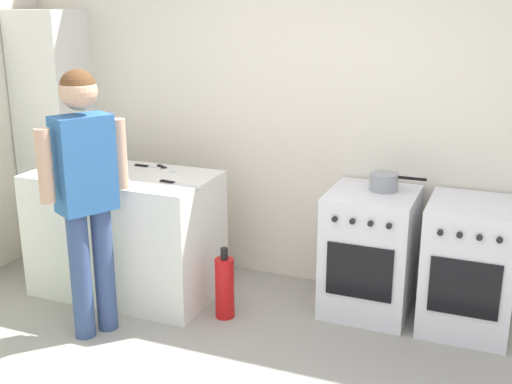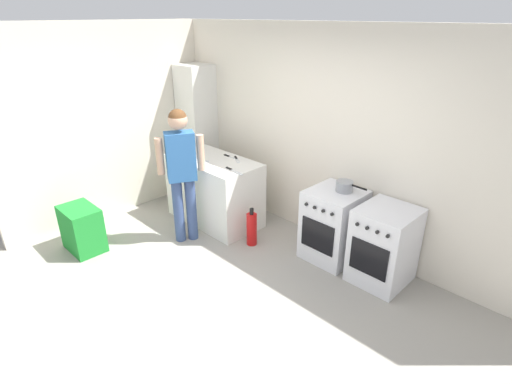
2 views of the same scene
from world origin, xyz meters
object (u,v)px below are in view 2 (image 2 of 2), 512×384
at_px(oven_left, 333,225).
at_px(recycling_crate_lower, 84,239).
at_px(recycling_crate_upper, 80,219).
at_px(knife_utility, 237,159).
at_px(pot, 345,186).
at_px(fire_extinguisher, 252,229).
at_px(oven_right, 384,246).
at_px(knife_carving, 233,171).
at_px(larder_cabinet, 198,132).
at_px(knife_paring, 228,156).
at_px(knife_chef, 197,160).
at_px(person, 181,165).

height_order(oven_left, recycling_crate_lower, oven_left).
bearing_deg(recycling_crate_upper, knife_utility, 67.37).
bearing_deg(pot, fire_extinguisher, -149.27).
xyz_separation_m(fire_extinguisher, recycling_crate_lower, (-1.38, -1.54, -0.08)).
relative_size(knife_utility, recycling_crate_upper, 0.44).
relative_size(oven_right, recycling_crate_lower, 1.63).
xyz_separation_m(oven_left, knife_carving, (-1.19, -0.47, 0.48)).
xyz_separation_m(knife_carving, larder_cabinet, (-1.46, 0.57, 0.10)).
xyz_separation_m(knife_paring, fire_extinguisher, (0.78, -0.32, -0.69)).
relative_size(pot, knife_chef, 1.35).
bearing_deg(fire_extinguisher, pot, 30.73).
xyz_separation_m(oven_left, person, (-1.55, -0.98, 0.59)).
bearing_deg(knife_paring, pot, 7.57).
bearing_deg(pot, knife_carving, -156.50).
bearing_deg(knife_carving, oven_right, 14.37).
bearing_deg(knife_carving, recycling_crate_upper, -124.42).
xyz_separation_m(oven_right, recycling_crate_upper, (-2.90, -2.01, -0.01)).
bearing_deg(recycling_crate_upper, knife_chef, 73.39).
bearing_deg(fire_extinguisher, knife_chef, -174.96).
bearing_deg(person, recycling_crate_lower, -124.01).
distance_m(knife_chef, knife_utility, 0.53).
distance_m(oven_left, recycling_crate_lower, 3.03).
xyz_separation_m(person, larder_cabinet, (-1.10, 1.08, -0.02)).
bearing_deg(person, knife_chef, 122.16).
height_order(oven_right, knife_chef, knife_chef).
bearing_deg(knife_paring, knife_chef, -112.66).
xyz_separation_m(knife_paring, knife_chef, (-0.17, -0.41, -0.00)).
relative_size(knife_paring, recycling_crate_upper, 0.41).
bearing_deg(person, pot, 33.20).
bearing_deg(fire_extinguisher, knife_utility, 152.10).
distance_m(oven_right, recycling_crate_lower, 3.54).
relative_size(knife_utility, person, 0.13).
height_order(knife_chef, larder_cabinet, larder_cabinet).
bearing_deg(oven_left, fire_extinguisher, -151.22).
bearing_deg(oven_left, knife_paring, -174.66).
xyz_separation_m(knife_chef, larder_cabinet, (-0.83, 0.66, 0.10)).
bearing_deg(knife_paring, person, -83.54).
bearing_deg(recycling_crate_upper, knife_carving, 55.58).
bearing_deg(recycling_crate_upper, larder_cabinet, 100.66).
bearing_deg(recycling_crate_upper, oven_right, 34.83).
xyz_separation_m(recycling_crate_upper, larder_cabinet, (-0.40, 2.12, 0.58)).
bearing_deg(recycling_crate_lower, knife_carving, 55.58).
height_order(oven_left, knife_chef, knife_chef).
height_order(knife_paring, person, person).
bearing_deg(person, oven_right, 24.06).
height_order(knife_utility, fire_extinguisher, knife_utility).
xyz_separation_m(pot, fire_extinguisher, (-0.93, -0.55, -0.69)).
bearing_deg(recycling_crate_upper, oven_left, 41.83).
distance_m(knife_carving, fire_extinguisher, 0.76).
bearing_deg(recycling_crate_lower, knife_chef, 73.39).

